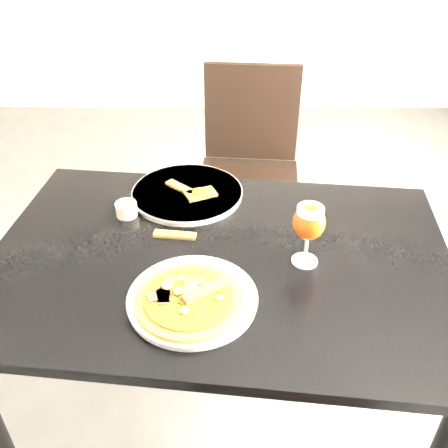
{
  "coord_description": "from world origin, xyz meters",
  "views": [
    {
      "loc": [
        0.31,
        -0.86,
        1.57
      ],
      "look_at": [
        0.31,
        0.18,
        0.83
      ],
      "focal_mm": 40.0,
      "sensor_mm": 36.0,
      "label": 1
    }
  ],
  "objects_px": {
    "chair_far": "(249,168)",
    "beer_glass": "(309,223)",
    "pizza": "(189,299)",
    "dining_table": "(220,281)"
  },
  "relations": [
    {
      "from": "pizza",
      "to": "beer_glass",
      "type": "distance_m",
      "value": 0.34
    },
    {
      "from": "chair_far",
      "to": "beer_glass",
      "type": "relative_size",
      "value": 5.45
    },
    {
      "from": "dining_table",
      "to": "beer_glass",
      "type": "bearing_deg",
      "value": -0.44
    },
    {
      "from": "chair_far",
      "to": "beer_glass",
      "type": "xyz_separation_m",
      "value": [
        0.1,
        -0.93,
        0.36
      ]
    },
    {
      "from": "dining_table",
      "to": "pizza",
      "type": "distance_m",
      "value": 0.23
    },
    {
      "from": "chair_far",
      "to": "beer_glass",
      "type": "bearing_deg",
      "value": -78.88
    },
    {
      "from": "chair_far",
      "to": "pizza",
      "type": "distance_m",
      "value": 1.14
    },
    {
      "from": "pizza",
      "to": "beer_glass",
      "type": "xyz_separation_m",
      "value": [
        0.28,
        0.16,
        0.1
      ]
    },
    {
      "from": "chair_far",
      "to": "beer_glass",
      "type": "distance_m",
      "value": 1.0
    },
    {
      "from": "chair_far",
      "to": "pizza",
      "type": "bearing_deg",
      "value": -94.61
    }
  ]
}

